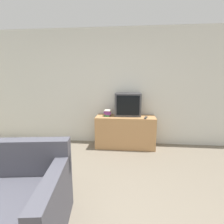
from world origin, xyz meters
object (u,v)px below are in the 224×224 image
Objects in this scene: book_stack at (107,113)px; remote_on_stand at (146,118)px; television at (128,104)px; tv_stand at (125,132)px.

book_stack reaches higher than remote_on_stand.
book_stack is (-0.45, -0.09, -0.18)m from television.
remote_on_stand is at bearing -9.52° from book_stack.
tv_stand is 0.57m from remote_on_stand.
television is at bearing 149.08° from remote_on_stand.
tv_stand is at bearing -1.00° from book_stack.
book_stack is at bearing 179.00° from tv_stand.
remote_on_stand reaches higher than tv_stand.
television is at bearing 10.94° from book_stack.
remote_on_stand is (0.37, -0.22, -0.24)m from television.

